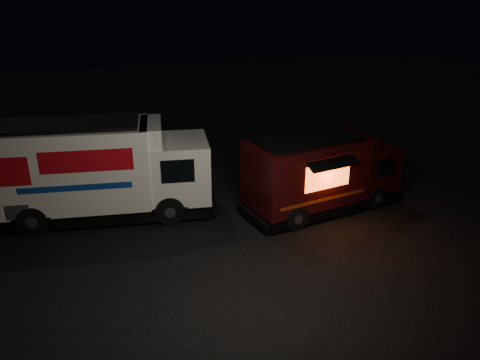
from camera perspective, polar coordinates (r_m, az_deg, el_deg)
name	(u,v)px	position (r m, az deg, el deg)	size (l,w,h in m)	color
ground	(242,237)	(15.54, 0.21, -6.93)	(80.00, 80.00, 0.00)	black
white_truck	(104,169)	(17.06, -16.20, 1.29)	(7.65, 2.61, 3.47)	white
red_truck	(324,172)	(17.26, 10.17, 0.95)	(6.08, 2.24, 2.83)	black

